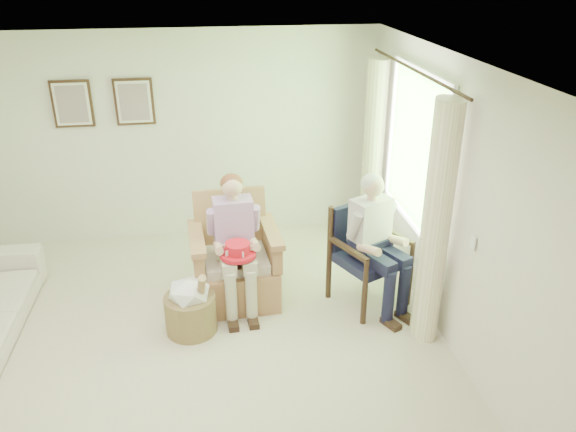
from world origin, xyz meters
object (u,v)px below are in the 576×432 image
object	(u,v)px
wicker_armchair	(235,267)
person_dark	(374,234)
wood_armchair	(368,249)
red_hat	(238,251)
person_wicker	(235,234)
hatbox	(190,306)

from	to	relation	value
wicker_armchair	person_dark	world-z (taller)	person_dark
wood_armchair	red_hat	xyz separation A→B (m)	(-1.36, -0.14, 0.17)
person_wicker	red_hat	bearing A→B (deg)	-89.06
person_wicker	wood_armchair	bearing A→B (deg)	-6.06
person_wicker	person_dark	xyz separation A→B (m)	(1.37, -0.24, 0.01)
wood_armchair	person_dark	distance (m)	0.31
wood_armchair	person_dark	bearing A→B (deg)	-115.16
wicker_armchair	person_wicker	size ratio (longest dim) A/B	0.80
person_wicker	red_hat	xyz separation A→B (m)	(0.02, -0.20, -0.08)
person_wicker	person_dark	size ratio (longest dim) A/B	0.99
wicker_armchair	wood_armchair	bearing A→B (deg)	-12.10
wood_armchair	person_wicker	distance (m)	1.40
wood_armchair	red_hat	distance (m)	1.37
wicker_armchair	hatbox	world-z (taller)	wicker_armchair
person_wicker	person_dark	distance (m)	1.39
person_dark	red_hat	world-z (taller)	person_dark
red_hat	wood_armchair	bearing A→B (deg)	5.78
hatbox	wicker_armchair	bearing A→B (deg)	49.44
wood_armchair	person_dark	world-z (taller)	person_dark
wicker_armchair	hatbox	distance (m)	0.73
red_hat	person_dark	bearing A→B (deg)	-1.39
person_dark	hatbox	xyz separation A→B (m)	(-1.84, -0.17, -0.54)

